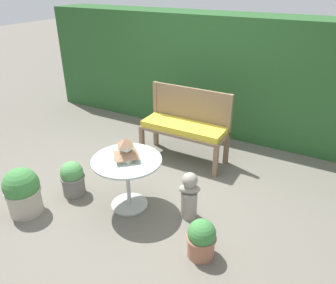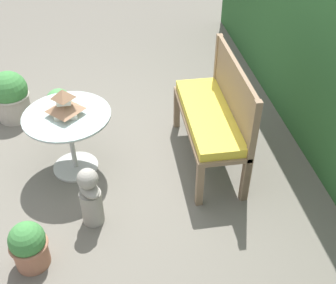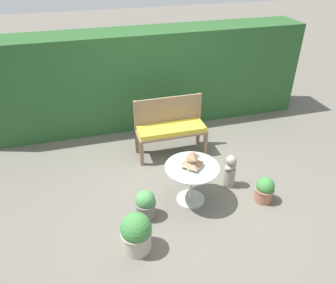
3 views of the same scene
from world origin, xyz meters
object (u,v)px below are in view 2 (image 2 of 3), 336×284
garden_bench (209,119)px  garden_bust (90,197)px  patio_table (69,127)px  potted_plant_table_near (60,108)px  pagoda_birdhouse (65,104)px  potted_plant_bench_right (11,96)px  potted_plant_table_far (29,245)px

garden_bench → garden_bust: size_ratio=2.17×
patio_table → potted_plant_table_near: bearing=-168.3°
garden_bench → pagoda_birdhouse: bearing=-92.6°
garden_bench → patio_table: 1.28m
garden_bench → potted_plant_bench_right: size_ratio=2.18×
garden_bench → potted_plant_bench_right: 2.22m
garden_bench → patio_table: (-0.06, -1.28, 0.02)m
pagoda_birdhouse → potted_plant_bench_right: (-0.96, -0.68, -0.45)m
patio_table → potted_plant_bench_right: size_ratio=1.38×
potted_plant_table_far → potted_plant_table_near: (-1.79, 0.15, 0.02)m
pagoda_birdhouse → potted_plant_table_near: 0.90m
potted_plant_table_near → garden_bench: bearing=61.3°
patio_table → garden_bust: (0.70, 0.17, -0.21)m
patio_table → potted_plant_table_near: patio_table is taller
garden_bust → potted_plant_table_near: size_ratio=1.27×
garden_bust → patio_table: bearing=166.2°
garden_bench → pagoda_birdhouse: size_ratio=4.67×
patio_table → potted_plant_table_far: patio_table is taller
pagoda_birdhouse → garden_bust: size_ratio=0.46×
pagoda_birdhouse → potted_plant_bench_right: size_ratio=0.47×
garden_bench → garden_bust: 1.31m
patio_table → garden_bust: 0.75m
pagoda_birdhouse → potted_plant_bench_right: pagoda_birdhouse is taller
garden_bust → potted_plant_table_near: (-1.43, -0.32, -0.06)m
garden_bust → potted_plant_table_far: 0.59m
garden_bench → potted_plant_table_far: (1.00, -1.58, -0.27)m
potted_plant_bench_right → potted_plant_table_near: 0.58m
potted_plant_bench_right → garden_bench: bearing=62.7°
potted_plant_table_near → garden_bust: bearing=12.4°
potted_plant_bench_right → garden_bust: bearing=27.1°
patio_table → potted_plant_bench_right: 1.20m
garden_bench → potted_plant_table_near: size_ratio=2.76×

